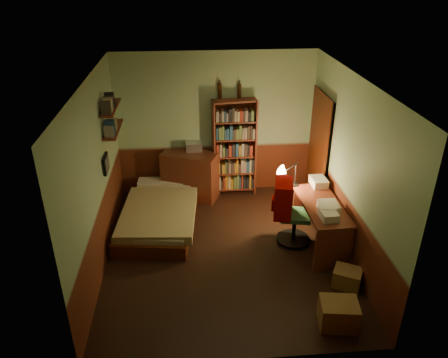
{
  "coord_description": "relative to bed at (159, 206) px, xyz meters",
  "views": [
    {
      "loc": [
        -0.49,
        -5.36,
        3.95
      ],
      "look_at": [
        0.0,
        0.25,
        1.1
      ],
      "focal_mm": 35.0,
      "sensor_mm": 36.0,
      "label": 1
    }
  ],
  "objects": [
    {
      "name": "paper_stack",
      "position": [
        2.56,
        -0.25,
        0.47
      ],
      "size": [
        0.25,
        0.33,
        0.13
      ],
      "primitive_type": "cube",
      "rotation": [
        0.0,
        0.0,
        0.06
      ],
      "color": "silver",
      "rests_on": "desk"
    },
    {
      "name": "wall_left",
      "position": [
        -0.75,
        -0.92,
        0.99
      ],
      "size": [
        0.02,
        4.0,
        2.6
      ],
      "primitive_type": "cube",
      "color": "#91B68A",
      "rests_on": "ground"
    },
    {
      "name": "bookshelf",
      "position": [
        1.33,
        0.93,
        0.59
      ],
      "size": [
        0.79,
        0.33,
        1.79
      ],
      "primitive_type": "cube",
      "rotation": [
        0.0,
        0.0,
        0.12
      ],
      "color": "#5B2618",
      "rests_on": "ground"
    },
    {
      "name": "cardboard_box_a",
      "position": [
        2.22,
        -2.5,
        -0.14
      ],
      "size": [
        0.49,
        0.41,
        0.33
      ],
      "primitive_type": "cube",
      "rotation": [
        0.0,
        0.0,
        -0.14
      ],
      "color": "olive",
      "rests_on": "ground"
    },
    {
      "name": "desk_lamp",
      "position": [
        2.18,
        -0.22,
        0.7
      ],
      "size": [
        0.2,
        0.2,
        0.59
      ],
      "primitive_type": "cone",
      "rotation": [
        0.0,
        0.0,
        -0.12
      ],
      "color": "black",
      "rests_on": "desk"
    },
    {
      "name": "wall_right",
      "position": [
        2.77,
        -0.92,
        0.99
      ],
      "size": [
        0.02,
        4.0,
        2.6
      ],
      "primitive_type": "cube",
      "color": "#91B68A",
      "rests_on": "ground"
    },
    {
      "name": "bed",
      "position": [
        0.0,
        0.0,
        0.0
      ],
      "size": [
        1.36,
        2.19,
        0.61
      ],
      "primitive_type": "cube",
      "rotation": [
        0.0,
        0.0,
        -0.13
      ],
      "color": "#898F58",
      "rests_on": "ground"
    },
    {
      "name": "ceiling",
      "position": [
        1.01,
        -0.92,
        2.3
      ],
      "size": [
        3.5,
        4.0,
        0.02
      ],
      "primitive_type": "cube",
      "color": "silver",
      "rests_on": "wall_back"
    },
    {
      "name": "floor",
      "position": [
        1.01,
        -0.92,
        -0.32
      ],
      "size": [
        3.5,
        4.0,
        0.02
      ],
      "primitive_type": "cube",
      "color": "black",
      "rests_on": "ground"
    },
    {
      "name": "wall_front",
      "position": [
        1.01,
        -2.93,
        0.99
      ],
      "size": [
        3.5,
        0.02,
        2.6
      ],
      "primitive_type": "cube",
      "color": "#91B68A",
      "rests_on": "ground"
    },
    {
      "name": "office_chair",
      "position": [
        2.09,
        -0.73,
        0.17
      ],
      "size": [
        0.55,
        0.51,
        0.95
      ],
      "primitive_type": "cube",
      "rotation": [
        0.0,
        0.0,
        -0.21
      ],
      "color": "#2C5E35",
      "rests_on": "ground"
    },
    {
      "name": "door_trim",
      "position": [
        2.7,
        0.38,
        0.69
      ],
      "size": [
        0.02,
        0.98,
        2.08
      ],
      "primitive_type": "cube",
      "color": "#411A09",
      "rests_on": "ground"
    },
    {
      "name": "desk",
      "position": [
        2.45,
        -0.85,
        0.05
      ],
      "size": [
        0.6,
        1.35,
        0.71
      ],
      "primitive_type": "cube",
      "rotation": [
        0.0,
        0.0,
        0.04
      ],
      "color": "#5B2618",
      "rests_on": "ground"
    },
    {
      "name": "framed_picture",
      "position": [
        -0.71,
        -0.32,
        0.94
      ],
      "size": [
        0.04,
        0.32,
        0.26
      ],
      "primitive_type": "cube",
      "color": "black",
      "rests_on": "wall_left"
    },
    {
      "name": "bottle_left",
      "position": [
        1.09,
        1.04,
        1.62
      ],
      "size": [
        0.08,
        0.08,
        0.27
      ],
      "primitive_type": "cylinder",
      "rotation": [
        0.0,
        0.0,
        -0.18
      ],
      "color": "black",
      "rests_on": "bookshelf"
    },
    {
      "name": "cardboard_box_b",
      "position": [
        2.57,
        -1.81,
        -0.18
      ],
      "size": [
        0.45,
        0.43,
        0.25
      ],
      "primitive_type": "cube",
      "rotation": [
        0.0,
        0.0,
        -0.49
      ],
      "color": "olive",
      "rests_on": "ground"
    },
    {
      "name": "wall_shelf_lower",
      "position": [
        -0.63,
        0.18,
        1.29
      ],
      "size": [
        0.2,
        0.9,
        0.03
      ],
      "primitive_type": "cube",
      "color": "#5B2618",
      "rests_on": "wall_left"
    },
    {
      "name": "doorway",
      "position": [
        2.73,
        0.38,
        0.69
      ],
      "size": [
        0.06,
        0.9,
        2.0
      ],
      "primitive_type": "cube",
      "color": "black",
      "rests_on": "ground"
    },
    {
      "name": "bottle_right",
      "position": [
        1.43,
        1.04,
        1.61
      ],
      "size": [
        0.08,
        0.08,
        0.24
      ],
      "primitive_type": "cylinder",
      "rotation": [
        0.0,
        0.0,
        0.17
      ],
      "color": "black",
      "rests_on": "bookshelf"
    },
    {
      "name": "wall_shelf_upper",
      "position": [
        -0.63,
        0.18,
        1.64
      ],
      "size": [
        0.2,
        0.9,
        0.03
      ],
      "primitive_type": "cube",
      "color": "#5B2618",
      "rests_on": "wall_left"
    },
    {
      "name": "mini_stereo",
      "position": [
        0.61,
        0.97,
        0.64
      ],
      "size": [
        0.3,
        0.23,
        0.15
      ],
      "primitive_type": "cube",
      "rotation": [
        0.0,
        0.0,
        0.04
      ],
      "color": "#B2B2B7",
      "rests_on": "dresser"
    },
    {
      "name": "dresser",
      "position": [
        0.53,
        0.85,
        0.13
      ],
      "size": [
        1.09,
        0.83,
        0.87
      ],
      "primitive_type": "cube",
      "rotation": [
        0.0,
        0.0,
        -0.4
      ],
      "color": "#5B2618",
      "rests_on": "ground"
    },
    {
      "name": "wall_back",
      "position": [
        1.01,
        1.09,
        0.99
      ],
      "size": [
        3.5,
        0.02,
        2.6
      ],
      "primitive_type": "cube",
      "color": "#91B68A",
      "rests_on": "ground"
    },
    {
      "name": "red_jacket",
      "position": [
        1.85,
        -0.94,
        0.92
      ],
      "size": [
        0.28,
        0.48,
        0.55
      ],
      "primitive_type": "cube",
      "rotation": [
        0.0,
        0.0,
        0.05
      ],
      "color": "#A50602",
      "rests_on": "office_chair"
    }
  ]
}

